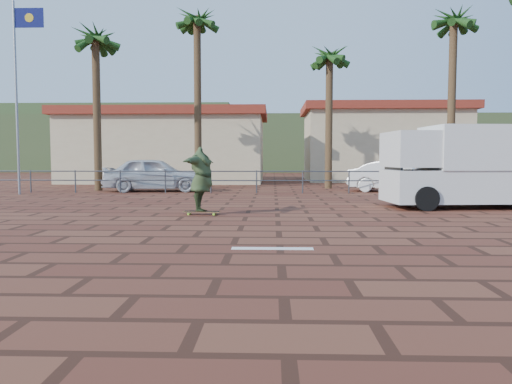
# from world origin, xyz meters

# --- Properties ---
(ground) EXTENTS (120.00, 120.00, 0.00)m
(ground) POSITION_xyz_m (0.00, 0.00, 0.00)
(ground) COLOR brown
(ground) RESTS_ON ground
(paint_stripe) EXTENTS (1.40, 0.22, 0.01)m
(paint_stripe) POSITION_xyz_m (0.70, -1.20, 0.00)
(paint_stripe) COLOR white
(paint_stripe) RESTS_ON ground
(guardrail) EXTENTS (24.06, 0.06, 1.00)m
(guardrail) POSITION_xyz_m (0.00, 12.00, 0.68)
(guardrail) COLOR #47494F
(guardrail) RESTS_ON ground
(flagpole) EXTENTS (1.30, 0.10, 8.00)m
(flagpole) POSITION_xyz_m (-9.87, 11.00, 4.64)
(flagpole) COLOR gray
(flagpole) RESTS_ON ground
(palm_far_left) EXTENTS (2.40, 2.40, 8.25)m
(palm_far_left) POSITION_xyz_m (-7.50, 13.50, 6.83)
(palm_far_left) COLOR brown
(palm_far_left) RESTS_ON ground
(palm_left) EXTENTS (2.40, 2.40, 9.45)m
(palm_left) POSITION_xyz_m (-3.00, 15.00, 7.95)
(palm_left) COLOR brown
(palm_left) RESTS_ON ground
(palm_center) EXTENTS (2.40, 2.40, 7.75)m
(palm_center) POSITION_xyz_m (3.50, 15.50, 6.36)
(palm_center) COLOR brown
(palm_center) RESTS_ON ground
(palm_right) EXTENTS (2.40, 2.40, 9.05)m
(palm_right) POSITION_xyz_m (9.00, 14.00, 7.58)
(palm_right) COLOR brown
(palm_right) RESTS_ON ground
(building_west) EXTENTS (12.60, 7.60, 4.50)m
(building_west) POSITION_xyz_m (-6.00, 22.00, 2.28)
(building_west) COLOR beige
(building_west) RESTS_ON ground
(building_east) EXTENTS (10.60, 6.60, 5.00)m
(building_east) POSITION_xyz_m (8.00, 24.00, 2.54)
(building_east) COLOR beige
(building_east) RESTS_ON ground
(hill_front) EXTENTS (70.00, 18.00, 6.00)m
(hill_front) POSITION_xyz_m (0.00, 50.00, 3.00)
(hill_front) COLOR #384C28
(hill_front) RESTS_ON ground
(hill_back) EXTENTS (35.00, 14.00, 8.00)m
(hill_back) POSITION_xyz_m (-22.00, 56.00, 4.00)
(hill_back) COLOR #384C28
(hill_back) RESTS_ON ground
(longboard) EXTENTS (1.02, 0.29, 0.10)m
(longboard) POSITION_xyz_m (-1.23, 3.76, 0.08)
(longboard) COLOR olive
(longboard) RESTS_ON ground
(skateboarder) EXTENTS (0.94, 2.21, 1.74)m
(skateboarder) POSITION_xyz_m (-1.23, 3.76, 0.97)
(skateboarder) COLOR #334525
(skateboarder) RESTS_ON longboard
(campervan) EXTENTS (5.03, 2.51, 2.52)m
(campervan) POSITION_xyz_m (6.74, 6.04, 1.33)
(campervan) COLOR silver
(campervan) RESTS_ON ground
(car_silver) EXTENTS (4.73, 2.25, 1.56)m
(car_silver) POSITION_xyz_m (-4.71, 13.00, 0.78)
(car_silver) COLOR silver
(car_silver) RESTS_ON ground
(car_white) EXTENTS (4.49, 2.76, 1.40)m
(car_white) POSITION_xyz_m (6.28, 13.00, 0.70)
(car_white) COLOR white
(car_white) RESTS_ON ground
(street_sign) EXTENTS (0.48, 0.09, 2.38)m
(street_sign) POSITION_xyz_m (10.28, 12.00, 1.66)
(street_sign) COLOR gray
(street_sign) RESTS_ON ground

